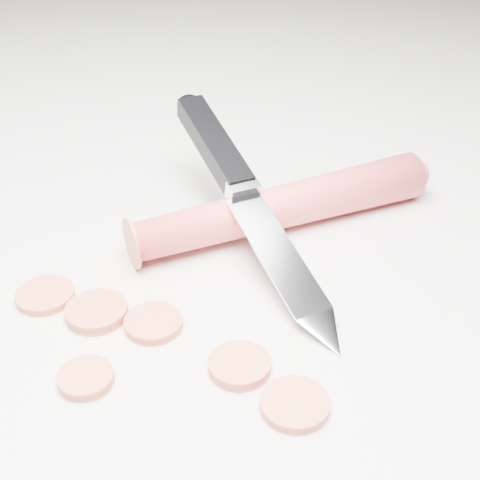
# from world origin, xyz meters

# --- Properties ---
(ground) EXTENTS (2.40, 2.40, 0.00)m
(ground) POSITION_xyz_m (0.00, 0.00, 0.00)
(ground) COLOR silver
(ground) RESTS_ON ground
(carrot) EXTENTS (0.20, 0.17, 0.03)m
(carrot) POSITION_xyz_m (0.04, 0.11, 0.02)
(carrot) COLOR #E33E3F
(carrot) RESTS_ON ground
(carrot_slice_0) EXTENTS (0.04, 0.04, 0.01)m
(carrot_slice_0) POSITION_xyz_m (-0.05, -0.02, 0.00)
(carrot_slice_0) COLOR #D55F38
(carrot_slice_0) RESTS_ON ground
(carrot_slice_1) EXTENTS (0.03, 0.03, 0.01)m
(carrot_slice_1) POSITION_xyz_m (0.04, -0.04, 0.00)
(carrot_slice_1) COLOR #D55F38
(carrot_slice_1) RESTS_ON ground
(carrot_slice_2) EXTENTS (0.03, 0.03, 0.01)m
(carrot_slice_2) POSITION_xyz_m (-0.04, -0.07, 0.00)
(carrot_slice_2) COLOR #D55F38
(carrot_slice_2) RESTS_ON ground
(carrot_slice_3) EXTENTS (0.04, 0.04, 0.01)m
(carrot_slice_3) POSITION_xyz_m (-0.09, -0.01, 0.00)
(carrot_slice_3) COLOR #D55F38
(carrot_slice_3) RESTS_ON ground
(carrot_slice_4) EXTENTS (0.04, 0.04, 0.01)m
(carrot_slice_4) POSITION_xyz_m (0.08, -0.06, 0.00)
(carrot_slice_4) COLOR #D55F38
(carrot_slice_4) RESTS_ON ground
(carrot_slice_5) EXTENTS (0.03, 0.03, 0.01)m
(carrot_slice_5) POSITION_xyz_m (-0.02, -0.02, 0.00)
(carrot_slice_5) COLOR #D55F38
(carrot_slice_5) RESTS_ON ground
(kitchen_knife) EXTENTS (0.18, 0.21, 0.07)m
(kitchen_knife) POSITION_xyz_m (0.02, 0.08, 0.04)
(kitchen_knife) COLOR silver
(kitchen_knife) RESTS_ON ground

